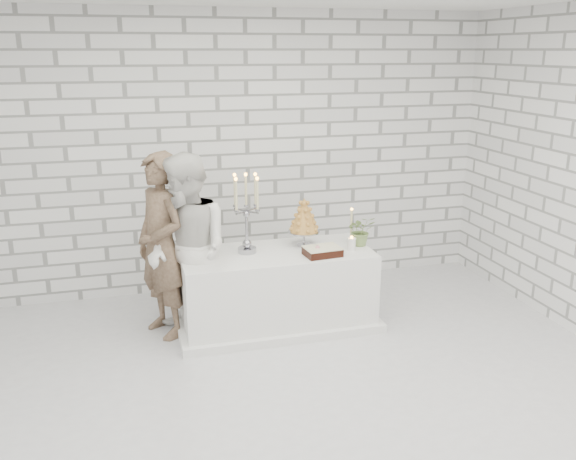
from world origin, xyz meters
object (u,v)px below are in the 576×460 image
object	(u,v)px
cake_table	(277,289)
bride	(188,250)
candelabra	(246,213)
croquembouche	(304,222)
groom	(162,246)

from	to	relation	value
cake_table	bride	distance (m)	0.97
bride	candelabra	xyz separation A→B (m)	(0.56, 0.14, 0.26)
bride	candelabra	world-z (taller)	bride
croquembouche	candelabra	bearing A→B (deg)	-174.39
croquembouche	bride	bearing A→B (deg)	-170.09
cake_table	candelabra	distance (m)	0.81
groom	croquembouche	distance (m)	1.36
bride	croquembouche	bearing A→B (deg)	74.25
cake_table	groom	xyz separation A→B (m)	(-1.05, 0.12, 0.49)
bride	cake_table	bearing A→B (deg)	70.14
bride	croquembouche	world-z (taller)	bride
candelabra	croquembouche	size ratio (longest dim) A/B	1.59
cake_table	bride	xyz separation A→B (m)	(-0.83, -0.08, 0.49)
cake_table	bride	size ratio (longest dim) A/B	1.04
cake_table	croquembouche	distance (m)	0.70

